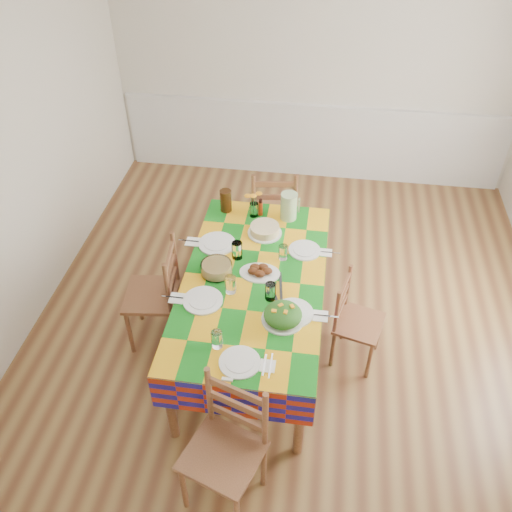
{
  "coord_description": "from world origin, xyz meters",
  "views": [
    {
      "loc": [
        0.16,
        -3.27,
        3.6
      ],
      "look_at": [
        -0.28,
        -0.18,
        0.91
      ],
      "focal_mm": 38.0,
      "sensor_mm": 36.0,
      "label": 1
    }
  ],
  "objects": [
    {
      "name": "chair_right",
      "position": [
        0.52,
        -0.29,
        0.41
      ],
      "size": [
        0.43,
        0.45,
        0.84
      ],
      "rotation": [
        0.0,
        0.0,
        1.31
      ],
      "color": "brown",
      "rests_on": "room"
    },
    {
      "name": "chair_near",
      "position": [
        -0.27,
        -1.56,
        0.5
      ],
      "size": [
        0.57,
        0.55,
        1.02
      ],
      "rotation": [
        0.0,
        0.0,
        -0.33
      ],
      "color": "brown",
      "rests_on": "room"
    },
    {
      "name": "cake",
      "position": [
        -0.27,
        0.27,
        0.82
      ],
      "size": [
        0.29,
        0.29,
        0.08
      ],
      "color": "white",
      "rests_on": "dining_table"
    },
    {
      "name": "name_card",
      "position": [
        -0.31,
        -1.25,
        0.79
      ],
      "size": [
        0.07,
        0.02,
        0.02
      ],
      "primitive_type": "cube",
      "color": "white",
      "rests_on": "dining_table"
    },
    {
      "name": "flower_vase",
      "position": [
        -0.4,
        0.5,
        0.88
      ],
      "size": [
        0.15,
        0.13,
        0.24
      ],
      "color": "white",
      "rests_on": "dining_table"
    },
    {
      "name": "setting_right_far",
      "position": [
        0.02,
        0.05,
        0.81
      ],
      "size": [
        0.49,
        0.28,
        0.12
      ],
      "rotation": [
        0.0,
        0.0,
        -1.57
      ],
      "color": "white",
      "rests_on": "dining_table"
    },
    {
      "name": "green_pitcher",
      "position": [
        -0.1,
        0.52,
        0.9
      ],
      "size": [
        0.14,
        0.14,
        0.24
      ],
      "primitive_type": "cylinder",
      "color": "#A0BF86",
      "rests_on": "dining_table"
    },
    {
      "name": "room",
      "position": [
        0.0,
        0.0,
        1.35
      ],
      "size": [
        4.58,
        5.08,
        2.78
      ],
      "color": "brown",
      "rests_on": "ground"
    },
    {
      "name": "chair_left",
      "position": [
        -1.08,
        -0.29,
        0.49
      ],
      "size": [
        0.46,
        0.48,
        0.99
      ],
      "rotation": [
        0.0,
        0.0,
        -1.46
      ],
      "color": "brown",
      "rests_on": "room"
    },
    {
      "name": "setting_left_far",
      "position": [
        -0.58,
        0.02,
        0.81
      ],
      "size": [
        0.56,
        0.33,
        0.15
      ],
      "rotation": [
        0.0,
        0.0,
        1.57
      ],
      "color": "white",
      "rests_on": "dining_table"
    },
    {
      "name": "wainscot",
      "position": [
        0.0,
        2.48,
        0.49
      ],
      "size": [
        4.41,
        0.06,
        0.92
      ],
      "color": "silver",
      "rests_on": "room"
    },
    {
      "name": "setting_left_near",
      "position": [
        -0.56,
        -0.54,
        0.81
      ],
      "size": [
        0.53,
        0.32,
        0.14
      ],
      "rotation": [
        0.0,
        0.0,
        1.57
      ],
      "color": "white",
      "rests_on": "dining_table"
    },
    {
      "name": "hot_sauce",
      "position": [
        -0.34,
        0.52,
        0.86
      ],
      "size": [
        0.04,
        0.04,
        0.16
      ],
      "primitive_type": "cylinder",
      "color": "#C1350F",
      "rests_on": "dining_table"
    },
    {
      "name": "setting_near_head",
      "position": [
        -0.31,
        -1.06,
        0.81
      ],
      "size": [
        0.44,
        0.3,
        0.13
      ],
      "color": "white",
      "rests_on": "dining_table"
    },
    {
      "name": "salad_platter",
      "position": [
        -0.02,
        -0.68,
        0.83
      ],
      "size": [
        0.3,
        0.3,
        0.13
      ],
      "color": "white",
      "rests_on": "dining_table"
    },
    {
      "name": "pasta_bowl",
      "position": [
        -0.58,
        -0.27,
        0.82
      ],
      "size": [
        0.24,
        0.24,
        0.09
      ],
      "color": "white",
      "rests_on": "dining_table"
    },
    {
      "name": "tea_pitcher",
      "position": [
        -0.66,
        0.55,
        0.88
      ],
      "size": [
        0.1,
        0.1,
        0.2
      ],
      "primitive_type": "cylinder",
      "color": "#321B0B",
      "rests_on": "dining_table"
    },
    {
      "name": "meat_platter",
      "position": [
        -0.25,
        -0.23,
        0.8
      ],
      "size": [
        0.32,
        0.23,
        0.06
      ],
      "color": "white",
      "rests_on": "dining_table"
    },
    {
      "name": "chair_far",
      "position": [
        -0.28,
        0.96,
        0.5
      ],
      "size": [
        0.5,
        0.48,
        1.01
      ],
      "rotation": [
        0.0,
        0.0,
        3.28
      ],
      "color": "brown",
      "rests_on": "room"
    },
    {
      "name": "serving_utensils",
      "position": [
        -0.1,
        -0.38,
        0.78
      ],
      "size": [
        0.16,
        0.36,
        0.01
      ],
      "color": "black",
      "rests_on": "dining_table"
    },
    {
      "name": "setting_right_near",
      "position": [
        -0.01,
        -0.57,
        0.81
      ],
      "size": [
        0.54,
        0.31,
        0.14
      ],
      "rotation": [
        0.0,
        0.0,
        -1.57
      ],
      "color": "white",
      "rests_on": "dining_table"
    },
    {
      "name": "dining_table",
      "position": [
        -0.28,
        -0.3,
        0.69
      ],
      "size": [
        1.08,
        2.0,
        0.78
      ],
      "color": "brown",
      "rests_on": "room"
    }
  ]
}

